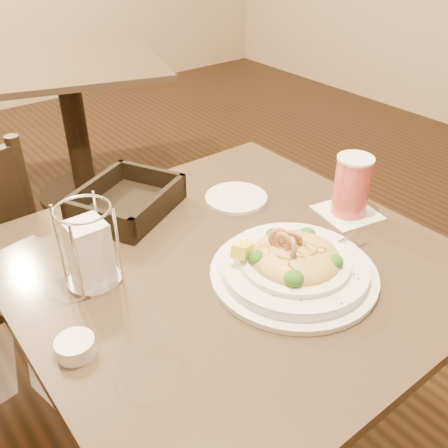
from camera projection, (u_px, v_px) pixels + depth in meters
main_table at (229, 337)px, 1.23m from camera, size 0.90×0.90×0.76m
background_table at (72, 107)px, 2.60m from camera, size 1.13×1.13×0.76m
pasta_bowl at (294, 264)px, 1.03m from camera, size 0.39×0.35×0.11m
drink_glass at (352, 186)px, 1.21m from camera, size 0.16×0.16×0.15m
bread_basket at (127, 203)px, 1.25m from camera, size 0.31×0.29×0.07m
napkin_caddy at (90, 251)px, 0.99m from camera, size 0.11×0.11×0.18m
side_plate at (236, 198)px, 1.31m from camera, size 0.17×0.17×0.01m
butter_ramekin at (75, 347)px, 0.86m from camera, size 0.09×0.09×0.03m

